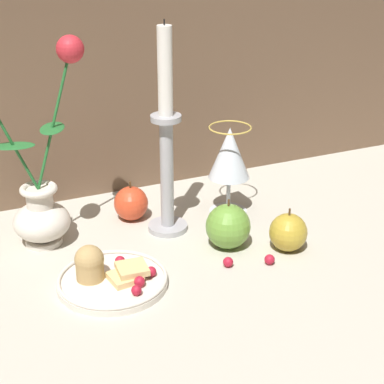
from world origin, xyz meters
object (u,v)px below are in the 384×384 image
(apple_near_glass, at_px, (228,226))
(vase, at_px, (35,184))
(plate_with_pastries, at_px, (109,276))
(candlestick, at_px, (166,147))
(apple_at_table_edge, at_px, (131,203))
(wine_glass, at_px, (229,156))
(apple_beside_vase, at_px, (288,232))

(apple_near_glass, bearing_deg, vase, 154.52)
(vase, xyz_separation_m, plate_with_pastries, (0.07, -0.18, -0.10))
(vase, bearing_deg, plate_with_pastries, -68.14)
(candlestick, bearing_deg, vase, 170.00)
(vase, xyz_separation_m, apple_at_table_edge, (0.18, 0.03, -0.08))
(plate_with_pastries, relative_size, apple_near_glass, 1.93)
(vase, relative_size, plate_with_pastries, 2.06)
(vase, bearing_deg, apple_near_glass, -25.48)
(wine_glass, bearing_deg, apple_beside_vase, -81.52)
(plate_with_pastries, height_order, candlestick, candlestick)
(candlestick, relative_size, apple_at_table_edge, 4.95)
(wine_glass, bearing_deg, vase, 177.27)
(vase, height_order, apple_near_glass, vase)
(candlestick, relative_size, apple_beside_vase, 4.86)
(vase, distance_m, apple_near_glass, 0.34)
(vase, xyz_separation_m, wine_glass, (0.36, -0.02, -0.00))
(vase, relative_size, apple_beside_vase, 4.59)
(apple_at_table_edge, bearing_deg, wine_glass, -13.87)
(plate_with_pastries, bearing_deg, wine_glass, 28.82)
(wine_glass, height_order, apple_beside_vase, wine_glass)
(apple_beside_vase, bearing_deg, wine_glass, 98.48)
(apple_at_table_edge, bearing_deg, plate_with_pastries, -117.64)
(plate_with_pastries, bearing_deg, apple_beside_vase, -2.94)
(vase, height_order, plate_with_pastries, vase)
(vase, bearing_deg, wine_glass, -2.73)
(apple_at_table_edge, bearing_deg, apple_beside_vase, -46.58)
(plate_with_pastries, distance_m, wine_glass, 0.35)
(vase, relative_size, apple_near_glass, 3.97)
(candlestick, height_order, apple_near_glass, candlestick)
(vase, relative_size, candlestick, 0.95)
(wine_glass, distance_m, candlestick, 0.15)
(vase, xyz_separation_m, apple_near_glass, (0.30, -0.14, -0.08))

